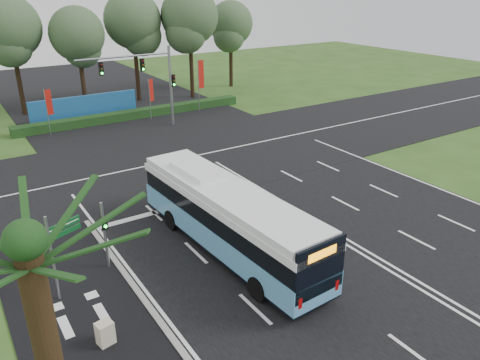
{
  "coord_description": "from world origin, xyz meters",
  "views": [
    {
      "loc": [
        -15.34,
        -17.32,
        12.05
      ],
      "look_at": [
        -2.76,
        2.0,
        2.23
      ],
      "focal_mm": 35.0,
      "sensor_mm": 36.0,
      "label": 1
    }
  ],
  "objects": [
    {
      "name": "street_sign",
      "position": [
        -12.64,
        0.03,
        2.43
      ],
      "size": [
        1.41,
        0.61,
        3.84
      ],
      "rotation": [
        0.0,
        0.0,
        0.38
      ],
      "color": "gray",
      "rests_on": "ground"
    },
    {
      "name": "hedge",
      "position": [
        0.0,
        24.5,
        0.4
      ],
      "size": [
        22.0,
        1.2,
        0.8
      ],
      "primitive_type": "cube",
      "color": "#163613",
      "rests_on": "ground"
    },
    {
      "name": "pedestrian_signal",
      "position": [
        -10.48,
        1.07,
        1.79
      ],
      "size": [
        0.29,
        0.41,
        3.28
      ],
      "rotation": [
        0.0,
        0.0,
        -0.15
      ],
      "color": "gray",
      "rests_on": "ground"
    },
    {
      "name": "utility_cabinet",
      "position": [
        -12.18,
        -3.65,
        0.48
      ],
      "size": [
        0.65,
        0.57,
        0.95
      ],
      "primitive_type": "cube",
      "rotation": [
        0.0,
        0.0,
        0.18
      ],
      "color": "beige",
      "rests_on": "ground"
    },
    {
      "name": "road_cross",
      "position": [
        0.0,
        12.0,
        0.03
      ],
      "size": [
        120.0,
        14.0,
        0.05
      ],
      "primitive_type": "cube",
      "color": "black",
      "rests_on": "ground"
    },
    {
      "name": "blue_hoarding",
      "position": [
        -4.0,
        27.0,
        1.1
      ],
      "size": [
        10.0,
        0.3,
        2.2
      ],
      "primitive_type": "cube",
      "color": "#1A5490",
      "rests_on": "ground"
    },
    {
      "name": "banner_flag_mid",
      "position": [
        1.24,
        23.33,
        2.53
      ],
      "size": [
        0.53,
        0.27,
        3.84
      ],
      "rotation": [
        0.0,
        0.0,
        0.43
      ],
      "color": "gray",
      "rests_on": "ground"
    },
    {
      "name": "banner_flag_right",
      "position": [
        6.62,
        23.57,
        3.3
      ],
      "size": [
        0.74,
        0.22,
        5.11
      ],
      "rotation": [
        0.0,
        0.0,
        0.23
      ],
      "color": "gray",
      "rests_on": "ground"
    },
    {
      "name": "road_main",
      "position": [
        0.0,
        0.0,
        0.02
      ],
      "size": [
        20.0,
        120.0,
        0.04
      ],
      "primitive_type": "cube",
      "color": "black",
      "rests_on": "ground"
    },
    {
      "name": "traffic_light_gantry",
      "position": [
        0.21,
        20.5,
        4.66
      ],
      "size": [
        8.41,
        0.28,
        7.0
      ],
      "color": "gray",
      "rests_on": "ground"
    },
    {
      "name": "eucalyptus_row",
      "position": [
        -3.49,
        31.18,
        8.21
      ],
      "size": [
        41.24,
        8.84,
        11.73
      ],
      "color": "black",
      "rests_on": "ground"
    },
    {
      "name": "bike_path",
      "position": [
        -12.5,
        -3.0,
        0.03
      ],
      "size": [
        5.0,
        18.0,
        0.06
      ],
      "primitive_type": "cube",
      "color": "black",
      "rests_on": "ground"
    },
    {
      "name": "banner_flag_left",
      "position": [
        -7.87,
        23.3,
        2.61
      ],
      "size": [
        0.57,
        0.22,
        3.96
      ],
      "rotation": [
        0.0,
        0.0,
        0.3
      ],
      "color": "gray",
      "rests_on": "ground"
    },
    {
      "name": "ground",
      "position": [
        0.0,
        0.0,
        0.0
      ],
      "size": [
        120.0,
        120.0,
        0.0
      ],
      "primitive_type": "plane",
      "color": "#2B4918",
      "rests_on": "ground"
    },
    {
      "name": "kerb_strip",
      "position": [
        -10.1,
        -3.0,
        0.06
      ],
      "size": [
        0.25,
        18.0,
        0.12
      ],
      "primitive_type": "cube",
      "color": "gray",
      "rests_on": "ground"
    },
    {
      "name": "city_bus",
      "position": [
        -5.13,
        -0.58,
        1.77
      ],
      "size": [
        3.17,
        12.39,
        3.52
      ],
      "rotation": [
        0.0,
        0.0,
        0.05
      ],
      "color": "#5397C1",
      "rests_on": "ground"
    },
    {
      "name": "palm_tree",
      "position": [
        -14.5,
        -8.0,
        6.44
      ],
      "size": [
        3.2,
        3.2,
        7.65
      ],
      "color": "#382614",
      "rests_on": "ground"
    }
  ]
}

